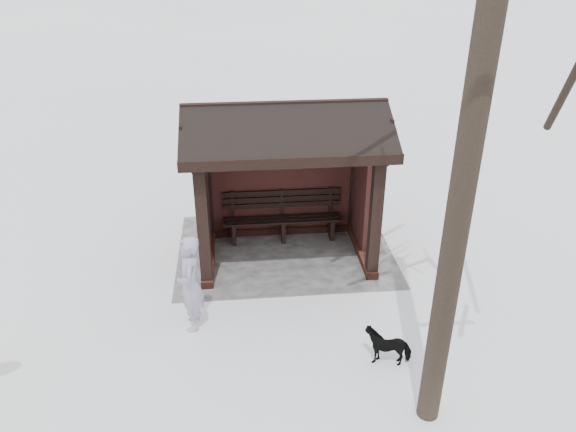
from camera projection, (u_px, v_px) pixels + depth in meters
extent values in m
plane|color=white|center=(286.00, 255.00, 11.04)|extent=(120.00, 120.00, 0.00)
cube|color=#96959B|center=(285.00, 250.00, 11.22)|extent=(4.20, 3.20, 0.02)
cube|color=#3B1C15|center=(282.00, 230.00, 11.80)|extent=(3.30, 0.22, 0.16)
cube|color=#3B1C15|center=(361.00, 248.00, 11.14)|extent=(0.22, 2.10, 0.16)
cube|color=#3B1C15|center=(209.00, 255.00, 10.88)|extent=(0.22, 2.10, 0.16)
cube|color=black|center=(375.00, 221.00, 9.85)|extent=(0.20, 0.20, 2.30)
cube|color=black|center=(203.00, 229.00, 9.59)|extent=(0.20, 0.20, 2.30)
cube|color=black|center=(355.00, 180.00, 11.44)|extent=(0.20, 0.20, 2.30)
cube|color=black|center=(207.00, 186.00, 11.18)|extent=(0.20, 0.20, 2.30)
cube|color=black|center=(281.00, 180.00, 11.27)|extent=(2.80, 0.08, 2.14)
cube|color=black|center=(361.00, 189.00, 10.88)|extent=(0.08, 1.17, 2.14)
cube|color=black|center=(205.00, 195.00, 10.63)|extent=(0.08, 1.17, 2.14)
cube|color=black|center=(290.00, 160.00, 9.16)|extent=(3.40, 0.20, 0.18)
cube|color=black|center=(281.00, 126.00, 10.75)|extent=(3.40, 0.20, 0.18)
cylinder|color=black|center=(477.00, 97.00, 5.49)|extent=(0.29, 0.29, 8.55)
imported|color=#9F95AF|center=(190.00, 284.00, 8.73)|extent=(0.41, 0.60, 1.62)
imported|color=black|center=(388.00, 344.00, 8.26)|extent=(0.72, 0.42, 0.57)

